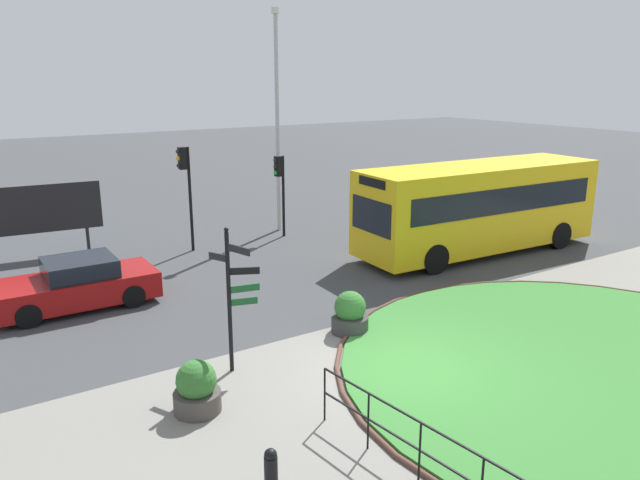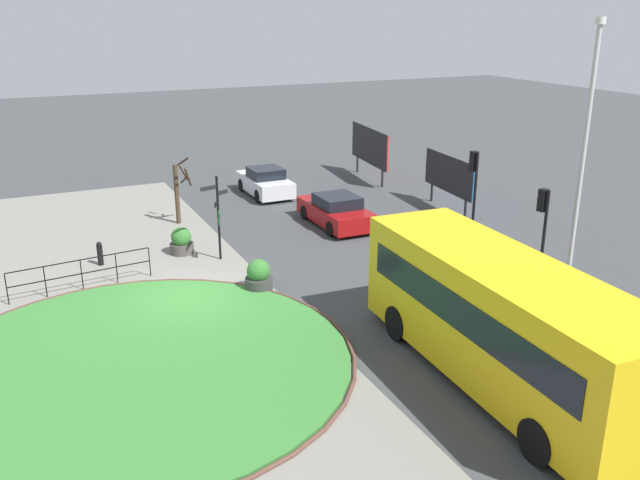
# 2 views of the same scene
# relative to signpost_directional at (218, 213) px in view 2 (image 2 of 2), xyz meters

# --- Properties ---
(ground) EXTENTS (120.00, 120.00, 0.00)m
(ground) POSITION_rel_signpost_directional_xyz_m (3.13, -2.07, -1.85)
(ground) COLOR #3D3F42
(sidewalk_paving) EXTENTS (32.00, 8.90, 0.02)m
(sidewalk_paving) POSITION_rel_signpost_directional_xyz_m (3.13, -3.63, -1.84)
(sidewalk_paving) COLOR gray
(sidewalk_paving) RESTS_ON ground
(grass_island) EXTENTS (11.36, 11.36, 0.10)m
(grass_island) POSITION_rel_signpost_directional_xyz_m (6.69, -4.35, -1.80)
(grass_island) COLOR #387A33
(grass_island) RESTS_ON ground
(grass_kerb_ring) EXTENTS (11.67, 11.67, 0.11)m
(grass_kerb_ring) POSITION_rel_signpost_directional_xyz_m (6.69, -4.35, -1.80)
(grass_kerb_ring) COLOR brown
(grass_kerb_ring) RESTS_ON ground
(signpost_directional) EXTENTS (0.89, 1.13, 3.24)m
(signpost_directional) POSITION_rel_signpost_directional_xyz_m (0.00, 0.00, 0.00)
(signpost_directional) COLOR black
(signpost_directional) RESTS_ON ground
(bollard_foreground) EXTENTS (0.21, 0.21, 0.91)m
(bollard_foreground) POSITION_rel_signpost_directional_xyz_m (-1.36, -4.14, -1.39)
(bollard_foreground) COLOR black
(bollard_foreground) RESTS_ON ground
(railing_grass_edge) EXTENTS (0.56, 4.64, 1.09)m
(railing_grass_edge) POSITION_rel_signpost_directional_xyz_m (0.80, -5.02, -1.15)
(railing_grass_edge) COLOR black
(railing_grass_edge) RESTS_ON ground
(bus_yellow) EXTENTS (9.50, 3.04, 3.19)m
(bus_yellow) POSITION_rel_signpost_directional_xyz_m (11.38, 3.73, -0.14)
(bus_yellow) COLOR yellow
(bus_yellow) RESTS_ON ground
(car_near_lane) EXTENTS (3.98, 1.84, 1.43)m
(car_near_lane) POSITION_rel_signpost_directional_xyz_m (-8.14, 4.91, -1.20)
(car_near_lane) COLOR silver
(car_near_lane) RESTS_ON ground
(car_far_lane) EXTENTS (4.34, 1.94, 1.38)m
(car_far_lane) POSITION_rel_signpost_directional_xyz_m (-2.05, 5.88, -1.21)
(car_far_lane) COLOR maroon
(car_far_lane) RESTS_ON ground
(traffic_light_near) EXTENTS (0.49, 0.29, 3.22)m
(traffic_light_near) POSITION_rel_signpost_directional_xyz_m (6.46, 9.50, 0.52)
(traffic_light_near) COLOR black
(traffic_light_near) RESTS_ON ground
(traffic_light_far) EXTENTS (0.49, 0.26, 3.80)m
(traffic_light_far) POSITION_rel_signpost_directional_xyz_m (2.62, 9.51, 0.93)
(traffic_light_far) COLOR black
(traffic_light_far) RESTS_ON ground
(lamppost_tall) EXTENTS (0.32, 0.32, 8.73)m
(lamppost_tall) POSITION_rel_signpost_directional_xyz_m (6.95, 10.51, 2.81)
(lamppost_tall) COLOR #B7B7BC
(lamppost_tall) RESTS_ON ground
(billboard_left) EXTENTS (4.93, 0.75, 2.87)m
(billboard_left) POSITION_rel_signpost_directional_xyz_m (-8.81, 11.32, 0.00)
(billboard_left) COLOR black
(billboard_left) RESTS_ON ground
(billboard_right) EXTENTS (4.23, 0.54, 2.57)m
(billboard_right) POSITION_rel_signpost_directional_xyz_m (-2.01, 11.75, -0.18)
(billboard_right) COLOR black
(billboard_right) RESTS_ON ground
(planter_near_signpost) EXTENTS (0.93, 0.93, 1.08)m
(planter_near_signpost) POSITION_rel_signpost_directional_xyz_m (3.29, 0.34, -1.37)
(planter_near_signpost) COLOR #383838
(planter_near_signpost) RESTS_ON ground
(planter_kerbside) EXTENTS (0.91, 0.91, 1.06)m
(planter_kerbside) POSITION_rel_signpost_directional_xyz_m (-1.33, -1.11, -1.38)
(planter_kerbside) COLOR #47423D
(planter_kerbside) RESTS_ON ground
(street_tree_bare) EXTENTS (1.37, 0.86, 2.97)m
(street_tree_bare) POSITION_rel_signpost_directional_xyz_m (-5.20, -0.18, -0.30)
(street_tree_bare) COLOR #423323
(street_tree_bare) RESTS_ON ground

